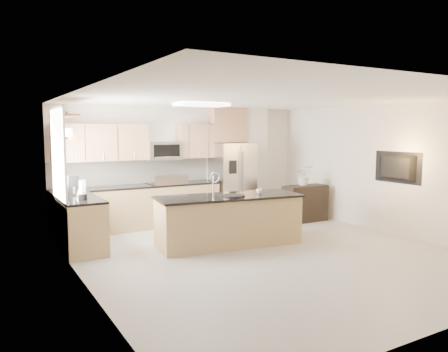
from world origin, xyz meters
TOP-DOWN VIEW (x-y plane):
  - floor at (0.00, 0.00)m, footprint 6.50×6.50m
  - ceiling at (0.00, 0.00)m, footprint 6.00×6.50m
  - wall_back at (0.00, 3.25)m, footprint 6.00×0.02m
  - wall_left at (-3.00, 0.00)m, footprint 0.02×6.50m
  - wall_right at (3.00, 0.00)m, footprint 0.02×6.50m
  - back_counter at (-1.23, 2.93)m, footprint 3.55×0.66m
  - left_counter at (-2.67, 1.85)m, footprint 0.66×1.50m
  - range at (-0.60, 2.92)m, footprint 0.76×0.64m
  - upper_cabinets at (-1.30, 3.09)m, footprint 3.50×0.33m
  - microwave at (-0.60, 3.04)m, footprint 0.76×0.40m
  - refrigerator at (1.06, 2.87)m, footprint 0.92×0.78m
  - partition_column at (1.82, 3.10)m, footprint 0.60×0.30m
  - window at (-2.98, 1.85)m, footprint 0.04×1.15m
  - shelf_lower at (-2.85, 1.95)m, footprint 0.30×1.20m
  - shelf_upper at (-2.85, 1.95)m, footprint 0.30×1.20m
  - ceiling_fixture at (-0.40, 1.60)m, footprint 1.00×0.50m
  - island at (-0.26, 0.82)m, footprint 2.72×1.29m
  - credenza at (2.30, 1.71)m, footprint 1.04×0.44m
  - cup at (0.35, 0.74)m, footprint 0.15×0.15m
  - platter at (-0.24, 0.69)m, footprint 0.50×0.50m
  - blender at (-2.67, 1.51)m, footprint 0.14×0.14m
  - kettle at (-2.62, 1.83)m, footprint 0.22×0.22m
  - coffee_maker at (-2.69, 2.19)m, footprint 0.19×0.24m
  - bowl at (-2.85, 2.15)m, footprint 0.38×0.38m
  - flower_vase at (2.30, 1.76)m, footprint 0.77×0.72m
  - television at (2.91, -0.20)m, footprint 0.14×1.08m

SIDE VIEW (x-z plane):
  - floor at x=0.00m, z-range 0.00..0.00m
  - credenza at x=2.30m, z-range 0.00..0.83m
  - island at x=-0.26m, z-range -0.21..1.12m
  - left_counter at x=-2.67m, z-range 0.00..0.92m
  - back_counter at x=-1.23m, z-range -0.25..1.19m
  - range at x=-0.60m, z-range -0.10..1.04m
  - refrigerator at x=1.06m, z-range 0.00..1.78m
  - platter at x=-0.24m, z-range 0.90..0.93m
  - cup at x=0.35m, z-range 0.90..0.99m
  - kettle at x=-2.62m, z-range 0.90..1.18m
  - blender at x=-2.67m, z-range 0.90..1.23m
  - coffee_maker at x=-2.69m, z-range 0.91..1.26m
  - flower_vase at x=2.30m, z-range 0.83..1.51m
  - wall_back at x=0.00m, z-range 0.00..2.60m
  - wall_left at x=-3.00m, z-range 0.00..2.60m
  - wall_right at x=3.00m, z-range 0.00..2.60m
  - partition_column at x=1.82m, z-range 0.00..2.60m
  - television at x=2.91m, z-range 1.04..1.66m
  - microwave at x=-0.60m, z-range 1.43..1.83m
  - window at x=-2.98m, z-range 0.83..2.47m
  - upper_cabinets at x=-1.30m, z-range 1.45..2.20m
  - shelf_lower at x=-2.85m, z-range 1.93..1.97m
  - shelf_upper at x=-2.85m, z-range 2.30..2.34m
  - bowl at x=-2.85m, z-range 2.34..2.42m
  - ceiling_fixture at x=-0.40m, z-range 2.53..2.59m
  - ceiling at x=0.00m, z-range 2.59..2.61m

